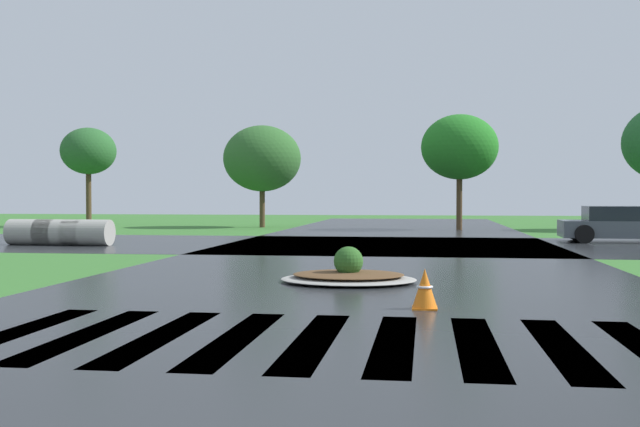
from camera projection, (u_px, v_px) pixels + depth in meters
asphalt_roadway at (359, 282)px, 14.22m from camera, size 11.01×80.00×0.01m
asphalt_cross_road at (388, 245)px, 25.03m from camera, size 90.00×9.91×0.01m
crosswalk_stripes at (314, 340)px, 8.51m from camera, size 7.65×3.54×0.01m
median_island at (348, 275)px, 14.21m from camera, size 2.57×2.13×0.68m
car_white_sedan at (619, 225)px, 26.61m from camera, size 4.23×2.32×1.27m
drainage_pipe_stack at (60, 232)px, 24.91m from camera, size 3.58×0.97×0.86m
traffic_cone at (425, 290)px, 10.84m from camera, size 0.38×0.38×0.59m
background_treeline at (482, 150)px, 36.80m from camera, size 43.25×5.36×6.03m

